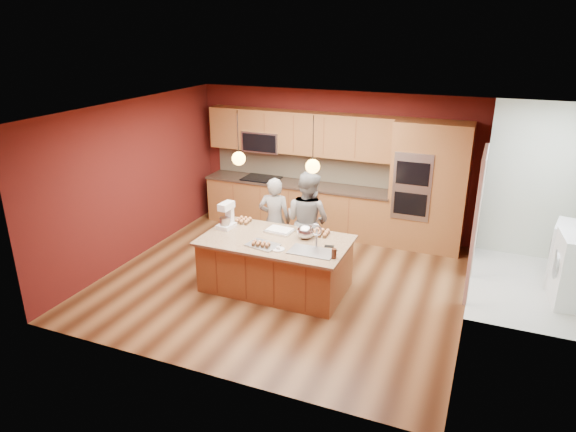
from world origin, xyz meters
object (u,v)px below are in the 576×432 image
at_px(island, 276,263).
at_px(person_right, 307,221).
at_px(person_left, 275,221).
at_px(stand_mixer, 227,217).
at_px(mixing_bowl, 306,232).

distance_m(island, person_right, 0.98).
relative_size(person_left, stand_mixer, 3.59).
bearing_deg(stand_mixer, island, -2.80).
relative_size(person_left, mixing_bowl, 5.65).
height_order(stand_mixer, mixing_bowl, stand_mixer).
distance_m(person_left, stand_mixer, 0.92).
xyz_separation_m(person_left, person_right, (0.59, 0.00, 0.08)).
distance_m(island, stand_mixer, 1.09).
distance_m(person_left, mixing_bowl, 1.06).
xyz_separation_m(person_right, mixing_bowl, (0.21, -0.66, 0.09)).
bearing_deg(person_left, mixing_bowl, 128.74).
height_order(island, person_right, person_right).
bearing_deg(stand_mixer, mixing_bowl, 9.16).
bearing_deg(person_right, person_left, 16.24).
distance_m(person_right, mixing_bowl, 0.70).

